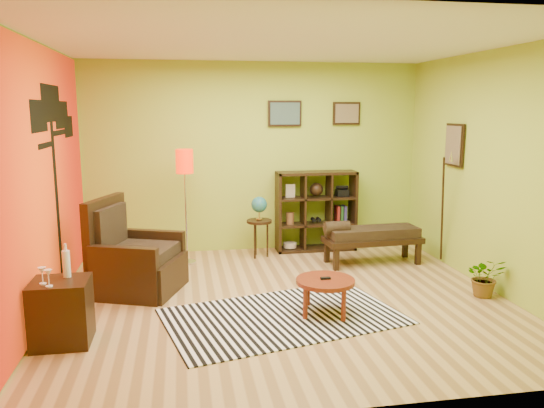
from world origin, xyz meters
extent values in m
plane|color=tan|center=(0.00, 0.00, 0.00)|extent=(5.00, 5.00, 0.00)
cube|color=#9EBE38|center=(0.00, 2.25, 1.40)|extent=(5.00, 0.04, 2.80)
cube|color=#9EBE38|center=(0.00, -2.25, 1.40)|extent=(5.00, 0.04, 2.80)
cube|color=#9EBE38|center=(-2.50, 0.00, 1.40)|extent=(0.04, 4.50, 2.80)
cube|color=#9EBE38|center=(2.50, 0.00, 1.40)|extent=(0.04, 4.50, 2.80)
cube|color=white|center=(0.00, 0.00, 2.80)|extent=(5.00, 4.50, 0.04)
cube|color=#FF480D|center=(-2.48, 0.00, 1.40)|extent=(0.01, 4.45, 2.75)
cube|color=black|center=(-2.46, 0.55, 1.05)|extent=(0.01, 0.14, 2.10)
cube|color=black|center=(-2.46, 0.05, 2.05)|extent=(0.01, 0.65, 0.32)
cube|color=black|center=(-2.46, 0.60, 2.18)|extent=(0.01, 0.85, 0.40)
cube|color=black|center=(-2.46, 1.10, 2.05)|extent=(0.01, 0.70, 0.32)
cube|color=black|center=(-2.46, 1.45, 1.90)|extent=(0.01, 0.50, 0.26)
cube|color=black|center=(0.45, 2.22, 2.05)|extent=(0.50, 0.03, 0.38)
cube|color=#496A63|center=(0.45, 2.19, 2.05)|extent=(0.44, 0.01, 0.32)
cube|color=black|center=(1.40, 2.22, 2.05)|extent=(0.42, 0.03, 0.34)
cube|color=#85744F|center=(1.40, 2.19, 2.05)|extent=(0.36, 0.01, 0.28)
cube|color=black|center=(2.47, 0.90, 1.65)|extent=(0.03, 0.44, 0.56)
cube|color=#85744F|center=(2.44, 0.90, 1.65)|extent=(0.01, 0.38, 0.50)
cylinder|color=black|center=(2.35, 0.90, 0.78)|extent=(0.23, 0.34, 1.46)
cone|color=silver|center=(2.35, 0.75, 1.52)|extent=(0.08, 0.09, 0.16)
cube|color=white|center=(-0.10, -0.49, 0.01)|extent=(2.63, 1.93, 0.01)
cylinder|color=maroon|center=(0.36, -0.47, 0.36)|extent=(0.61, 0.61, 0.04)
cylinder|color=maroon|center=(0.60, -0.35, 0.17)|extent=(0.05, 0.05, 0.33)
cylinder|color=maroon|center=(0.23, -0.23, 0.17)|extent=(0.05, 0.05, 0.33)
cylinder|color=maroon|center=(0.48, -0.72, 0.17)|extent=(0.05, 0.05, 0.33)
cylinder|color=maroon|center=(0.12, -0.60, 0.17)|extent=(0.05, 0.05, 0.33)
cube|color=black|center=(0.36, -0.47, 0.39)|extent=(0.11, 0.04, 0.02)
cube|color=black|center=(-1.60, 0.58, 0.20)|extent=(1.13, 1.12, 0.40)
cube|color=black|center=(-1.99, 0.73, 0.55)|extent=(0.40, 0.84, 1.10)
cube|color=black|center=(-1.74, 0.20, 0.32)|extent=(0.79, 0.38, 0.64)
cube|color=black|center=(-1.45, 0.97, 0.32)|extent=(0.79, 0.38, 0.64)
cube|color=tan|center=(-1.57, 0.57, 0.47)|extent=(0.90, 0.89, 0.14)
cube|color=tan|center=(-1.92, 0.70, 0.75)|extent=(0.31, 0.63, 0.50)
cube|color=black|center=(-2.20, -0.75, 0.30)|extent=(0.51, 0.46, 0.60)
cylinder|color=white|center=(-2.15, -0.65, 0.72)|extent=(0.07, 0.07, 0.25)
cylinder|color=white|center=(-2.15, -0.65, 0.88)|extent=(0.02, 0.02, 0.07)
cylinder|color=white|center=(-2.32, -0.83, 0.60)|extent=(0.06, 0.06, 0.01)
cylinder|color=white|center=(-2.32, -0.83, 0.65)|extent=(0.01, 0.01, 0.09)
cone|color=white|center=(-2.32, -0.83, 0.72)|extent=(0.07, 0.07, 0.06)
cylinder|color=white|center=(-2.25, -0.91, 0.60)|extent=(0.06, 0.06, 0.01)
cylinder|color=white|center=(-2.25, -0.91, 0.65)|extent=(0.01, 0.01, 0.09)
cone|color=white|center=(-2.25, -0.91, 0.72)|extent=(0.07, 0.07, 0.06)
cylinder|color=silver|center=(-1.04, 1.64, 0.01)|extent=(0.24, 0.24, 0.03)
cylinder|color=silver|center=(-1.04, 1.64, 0.73)|extent=(0.02, 0.02, 1.47)
cylinder|color=red|center=(-1.04, 1.64, 1.42)|extent=(0.23, 0.23, 0.32)
cylinder|color=black|center=(0.00, 1.79, 0.53)|extent=(0.36, 0.36, 0.04)
cylinder|color=black|center=(0.11, 1.77, 0.25)|extent=(0.03, 0.03, 0.51)
cylinder|color=black|center=(-0.04, 1.90, 0.25)|extent=(0.03, 0.03, 0.51)
cylinder|color=black|center=(-0.08, 1.70, 0.25)|extent=(0.03, 0.03, 0.51)
cylinder|color=gold|center=(0.00, 1.79, 0.56)|extent=(0.09, 0.09, 0.02)
cylinder|color=gold|center=(0.00, 1.79, 0.62)|extent=(0.01, 0.01, 0.09)
sphere|color=#114AA3|center=(0.00, 1.79, 0.77)|extent=(0.23, 0.23, 0.23)
cube|color=black|center=(0.32, 2.03, 0.60)|extent=(0.04, 0.35, 1.20)
cube|color=black|center=(1.48, 2.03, 0.60)|extent=(0.04, 0.35, 1.20)
cube|color=black|center=(0.90, 2.03, 0.02)|extent=(1.20, 0.35, 0.04)
cube|color=black|center=(0.90, 2.03, 1.18)|extent=(1.20, 0.35, 0.04)
cube|color=black|center=(0.70, 2.03, 0.60)|extent=(0.03, 0.33, 1.12)
cube|color=black|center=(1.10, 2.03, 0.60)|extent=(0.03, 0.33, 1.12)
cube|color=black|center=(0.90, 2.03, 0.40)|extent=(1.12, 0.33, 0.03)
cube|color=black|center=(0.90, 2.03, 0.80)|extent=(1.12, 0.33, 0.03)
cylinder|color=#BBAA8C|center=(0.50, 2.03, 0.09)|extent=(0.20, 0.20, 0.07)
sphere|color=black|center=(0.90, 2.03, 0.93)|extent=(0.20, 0.20, 0.20)
cube|color=black|center=(1.30, 2.03, 0.87)|extent=(0.18, 0.15, 0.10)
cylinder|color=black|center=(0.86, 2.03, 0.47)|extent=(0.06, 0.12, 0.06)
cylinder|color=black|center=(0.94, 2.03, 0.47)|extent=(0.06, 0.12, 0.06)
ellipsoid|color=#384C26|center=(1.30, 2.03, 0.10)|extent=(0.18, 0.18, 0.09)
cylinder|color=brown|center=(0.50, 2.03, 0.50)|extent=(0.12, 0.12, 0.18)
cube|color=#BBAA8C|center=(0.50, 2.03, 0.92)|extent=(0.14, 0.03, 0.20)
cube|color=maroon|center=(1.23, 2.03, 0.54)|extent=(0.04, 0.18, 0.26)
cube|color=#1E4C1E|center=(1.28, 2.03, 0.54)|extent=(0.04, 0.18, 0.26)
cube|color=navy|center=(1.34, 2.03, 0.54)|extent=(0.04, 0.18, 0.26)
cube|color=black|center=(1.49, 1.19, 0.34)|extent=(1.37, 0.55, 0.08)
cube|color=tan|center=(1.49, 1.19, 0.44)|extent=(1.27, 0.49, 0.13)
cylinder|color=tan|center=(0.97, 1.17, 0.54)|extent=(0.34, 0.19, 0.17)
cube|color=black|center=(2.08, 1.42, 0.15)|extent=(0.07, 0.07, 0.30)
cube|color=black|center=(0.89, 1.35, 0.15)|extent=(0.07, 0.07, 0.30)
cube|color=black|center=(2.10, 1.03, 0.15)|extent=(0.07, 0.07, 0.30)
cube|color=black|center=(0.91, 0.97, 0.15)|extent=(0.07, 0.07, 0.30)
imported|color=#26661E|center=(2.30, -0.28, 0.18)|extent=(0.54, 0.57, 0.36)
camera|label=1|loc=(-1.09, -5.58, 2.13)|focal=35.00mm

